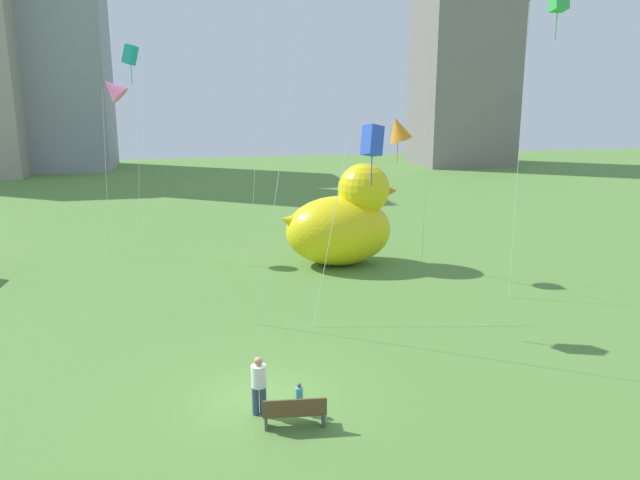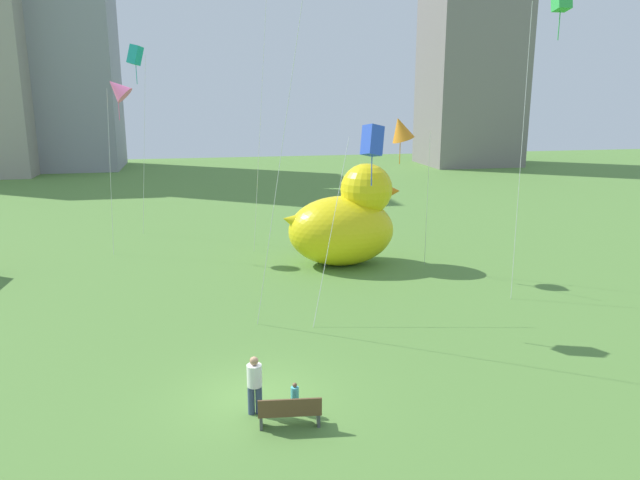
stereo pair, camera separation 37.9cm
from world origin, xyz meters
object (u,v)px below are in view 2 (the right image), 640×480
Objects in this scene: person_child at (295,396)px; kite_pink at (117,89)px; person_adult at (255,382)px; giant_inflatable_duck at (345,222)px; park_bench at (290,411)px; kite_orange at (401,129)px; kite_teal at (135,56)px; kite_blue at (372,141)px.

kite_pink is (-6.46, 19.92, 8.55)m from person_child.
kite_pink is at bearing 105.18° from person_adult.
park_bench is at bearing -108.90° from giant_inflatable_duck.
kite_pink is 1.26× the size of kite_orange.
kite_teal is at bearing 103.53° from person_child.
kite_orange reaches higher than giant_inflatable_duck.
person_child is at bearing -121.44° from kite_blue.
kite_teal is (-10.79, 9.05, 8.71)m from giant_inflatable_duck.
kite_teal is (-5.74, 23.83, 10.46)m from person_child.
person_adult is (-0.85, 0.93, 0.48)m from park_bench.
kite_teal is at bearing 79.58° from kite_pink.
kite_blue is at bearing 58.56° from person_child.
person_child is at bearing 70.74° from park_bench.
kite_teal reaches higher than person_child.
kite_teal reaches higher than giant_inflatable_duck.
kite_teal is 17.39m from kite_orange.
giant_inflatable_duck is at bearing 82.84° from kite_blue.
kite_blue reaches higher than person_child.
park_bench is 0.77m from person_child.
person_adult is at bearing -112.92° from giant_inflatable_duck.
park_bench is 17.06m from kite_orange.
kite_teal is at bearing 102.58° from park_bench.
person_adult is 0.15× the size of kite_teal.
park_bench is at bearing -109.26° from person_child.
kite_pink is 17.07m from kite_blue.
person_child is 22.61m from kite_pink.
kite_teal is 1.49× the size of kite_orange.
person_adult is 10.23m from kite_blue.
person_child is 0.12× the size of kite_orange.
kite_pink reaches higher than person_adult.
giant_inflatable_duck is 5.66m from kite_orange.
giant_inflatable_duck is at bearing 71.10° from park_bench.
person_adult is 0.22× the size of kite_orange.
kite_pink reaches higher than giant_inflatable_duck.
kite_orange is at bearing 56.65° from person_adult.
person_child reaches higher than park_bench.
kite_pink is (-11.51, 5.13, 6.80)m from giant_inflatable_duck.
person_adult is 16.54m from kite_orange.
kite_orange reaches higher than person_child.
giant_inflatable_duck is 0.83× the size of kite_blue.
kite_orange is (7.59, 13.75, 6.66)m from park_bench.
kite_teal is 1.50× the size of kite_blue.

